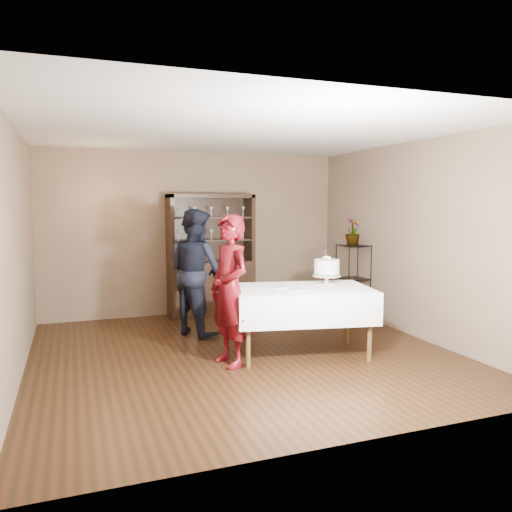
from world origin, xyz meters
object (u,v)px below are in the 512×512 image
Objects in this scene: china_hutch at (211,275)px; cake at (327,269)px; man at (196,272)px; potted_plant at (353,232)px; cake_table at (302,304)px; plant_etagere at (353,278)px; woman at (230,290)px.

china_hutch reaches higher than cake.
potted_plant is (2.59, 0.09, 0.51)m from man.
cake_table is 4.26× the size of potted_plant.
plant_etagere is at bearing -26.83° from china_hutch.
china_hutch is 1.12× the size of man.
woman is at bearing -148.79° from plant_etagere.
plant_etagere is at bearing 107.23° from woman.
china_hutch reaches higher than potted_plant.
cake_table is (-1.62, -1.49, -0.02)m from plant_etagere.
potted_plant reaches higher than cake.
cake_table is 1.74m from man.
china_hutch is 1.67× the size of plant_etagere.
cake is (1.41, -1.25, 0.14)m from man.
plant_etagere is (2.08, -1.05, -0.01)m from china_hutch.
plant_etagere is 2.62m from man.
cake_table is at bearing -79.80° from china_hutch.
woman reaches higher than cake_table.
plant_etagere is at bearing -48.38° from potted_plant.
man is at bearing 167.67° from woman.
potted_plant is at bearing 43.17° from cake_table.
woman reaches higher than cake.
woman is (-2.56, -1.55, 0.22)m from plant_etagere.
china_hutch is 1.26m from man.
cake_table is at bearing -158.69° from cake.
cake is 1.83m from potted_plant.
china_hutch reaches higher than plant_etagere.
potted_plant is (1.18, 1.34, 0.37)m from cake.
china_hutch reaches higher than woman.
woman is 0.97× the size of man.
man reaches higher than woman.
cake_table is at bearing -137.49° from plant_etagere.
man is (-0.04, 1.48, 0.02)m from woman.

